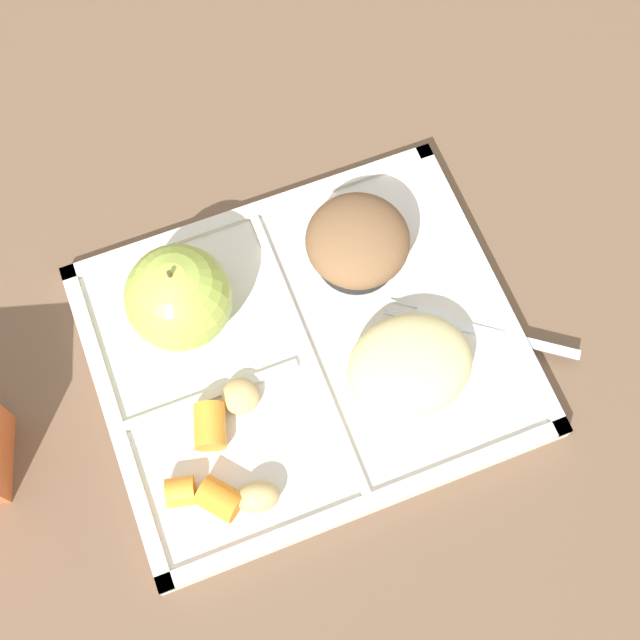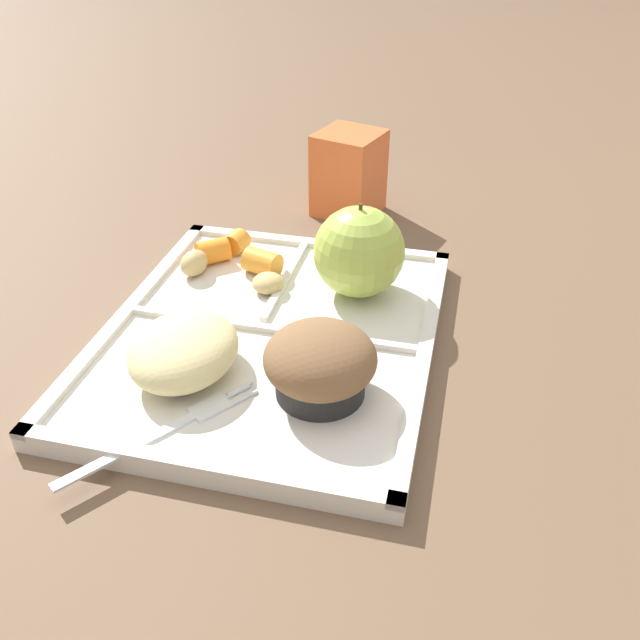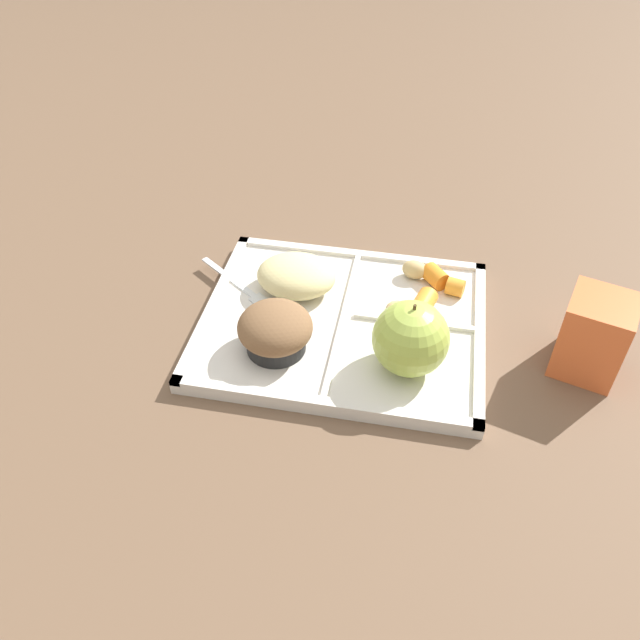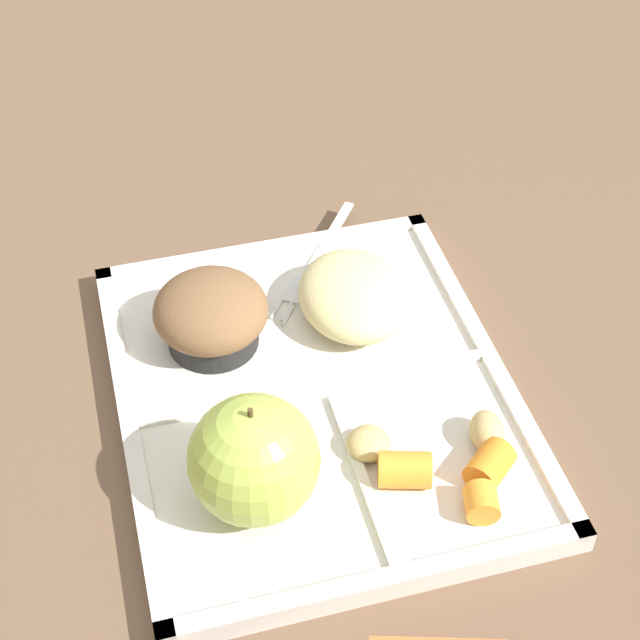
{
  "view_description": "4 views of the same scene",
  "coord_description": "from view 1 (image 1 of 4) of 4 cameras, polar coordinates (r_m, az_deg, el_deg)",
  "views": [
    {
      "loc": [
        -0.08,
        -0.23,
        0.7
      ],
      "look_at": [
        0.02,
        0.01,
        0.03
      ],
      "focal_mm": 49.68,
      "sensor_mm": 36.0,
      "label": 1
    },
    {
      "loc": [
        0.46,
        0.16,
        0.36
      ],
      "look_at": [
        0.01,
        0.05,
        0.04
      ],
      "focal_mm": 37.87,
      "sensor_mm": 36.0,
      "label": 2
    },
    {
      "loc": [
        -0.08,
        0.58,
        0.55
      ],
      "look_at": [
        0.02,
        0.03,
        0.04
      ],
      "focal_mm": 36.11,
      "sensor_mm": 36.0,
      "label": 3
    },
    {
      "loc": [
        -0.48,
        0.13,
        0.57
      ],
      "look_at": [
        0.02,
        -0.01,
        0.07
      ],
      "focal_mm": 56.45,
      "sensor_mm": 36.0,
      "label": 4
    }
  ],
  "objects": [
    {
      "name": "bran_muffin",
      "position": [
        0.74,
        2.42,
        4.96
      ],
      "size": [
        0.09,
        0.09,
        0.06
      ],
      "color": "black",
      "rests_on": "lunch_tray"
    },
    {
      "name": "lunch_tray",
      "position": [
        0.74,
        -0.87,
        -2.03
      ],
      "size": [
        0.34,
        0.29,
        0.02
      ],
      "color": "silver",
      "rests_on": "ground"
    },
    {
      "name": "carrot_slice_large",
      "position": [
        0.69,
        -6.48,
        -11.37
      ],
      "size": [
        0.04,
        0.04,
        0.02
      ],
      "primitive_type": "cylinder",
      "rotation": [
        0.0,
        1.57,
        2.26
      ],
      "color": "orange",
      "rests_on": "lunch_tray"
    },
    {
      "name": "green_apple",
      "position": [
        0.71,
        -9.1,
        1.42
      ],
      "size": [
        0.09,
        0.09,
        0.09
      ],
      "color": "#A8C14C",
      "rests_on": "lunch_tray"
    },
    {
      "name": "carrot_slice_center",
      "position": [
        0.7,
        -8.96,
        -10.87
      ],
      "size": [
        0.03,
        0.03,
        0.02
      ],
      "primitive_type": "cylinder",
      "rotation": [
        0.0,
        1.57,
        2.91
      ],
      "color": "orange",
      "rests_on": "lunch_tray"
    },
    {
      "name": "meatball_back",
      "position": [
        0.71,
        5.01,
        -3.46
      ],
      "size": [
        0.04,
        0.04,
        0.04
      ],
      "primitive_type": "sphere",
      "color": "brown",
      "rests_on": "lunch_tray"
    },
    {
      "name": "egg_noodle_pile",
      "position": [
        0.71,
        5.82,
        -2.9
      ],
      "size": [
        0.1,
        0.09,
        0.04
      ],
      "primitive_type": "ellipsoid",
      "color": "beige",
      "rests_on": "lunch_tray"
    },
    {
      "name": "potato_chunk_small",
      "position": [
        0.69,
        -4.01,
        -11.3
      ],
      "size": [
        0.04,
        0.03,
        0.02
      ],
      "primitive_type": "ellipsoid",
      "rotation": [
        0.0,
        0.0,
        6.12
      ],
      "color": "tan",
      "rests_on": "lunch_tray"
    },
    {
      "name": "carrot_slice_near_corner",
      "position": [
        0.71,
        -7.1,
        -6.8
      ],
      "size": [
        0.03,
        0.04,
        0.03
      ],
      "primitive_type": "cylinder",
      "rotation": [
        0.0,
        1.57,
        4.43
      ],
      "color": "orange",
      "rests_on": "lunch_tray"
    },
    {
      "name": "ground",
      "position": [
        0.75,
        -0.84,
        -2.2
      ],
      "size": [
        6.0,
        6.0,
        0.0
      ],
      "primitive_type": "plane",
      "color": "brown"
    },
    {
      "name": "potato_chunk_golden",
      "position": [
        0.71,
        -5.14,
        -4.9
      ],
      "size": [
        0.04,
        0.04,
        0.02
      ],
      "primitive_type": "ellipsoid",
      "rotation": [
        0.0,
        0.0,
        4.04
      ],
      "color": "tan",
      "rests_on": "lunch_tray"
    },
    {
      "name": "meatball_side",
      "position": [
        0.72,
        7.42,
        -1.99
      ],
      "size": [
        0.03,
        0.03,
        0.03
      ],
      "primitive_type": "sphere",
      "color": "#755B4C",
      "rests_on": "lunch_tray"
    },
    {
      "name": "plastic_fork",
      "position": [
        0.75,
        9.61,
        -0.53
      ],
      "size": [
        0.14,
        0.11,
        0.0
      ],
      "color": "silver",
      "rests_on": "lunch_tray"
    }
  ]
}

